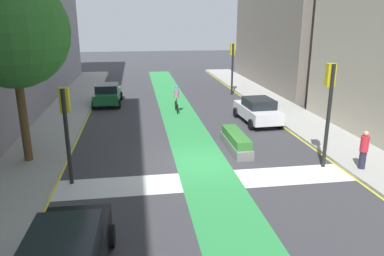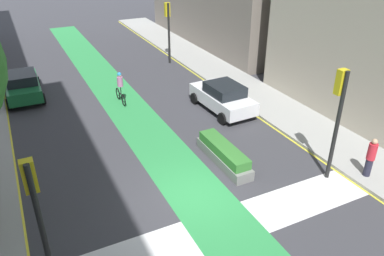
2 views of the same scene
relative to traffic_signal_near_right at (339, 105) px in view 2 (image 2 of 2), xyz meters
The scene contains 14 objects.
ground_plane 6.29m from the traffic_signal_near_right, 167.29° to the left, with size 120.00×120.00×0.00m, color #38383D.
bike_lane_paint 6.21m from the traffic_signal_near_right, 167.06° to the left, with size 2.40×60.00×0.01m, color #2D8C47.
crosswalk_band 6.23m from the traffic_signal_near_right, behind, with size 12.00×1.80×0.01m, color silver.
curb_stripe_left 11.81m from the traffic_signal_near_right, behind, with size 0.16×60.00×0.01m, color yellow.
sidewalk_right 3.96m from the traffic_signal_near_right, 28.77° to the left, with size 3.00×60.00×0.15m, color #9E9E99.
curb_stripe_right 3.43m from the traffic_signal_near_right, 60.32° to the left, with size 0.16×60.00×0.01m, color yellow.
traffic_signal_near_right is the anchor object (origin of this frame).
traffic_signal_near_left 10.72m from the traffic_signal_near_right, behind, with size 0.35×0.52×3.80m.
traffic_signal_far_right 16.19m from the traffic_signal_near_right, 89.77° to the left, with size 0.35×0.52×4.29m.
car_white_right_far 7.62m from the traffic_signal_near_right, 94.74° to the left, with size 2.17×4.27×1.57m.
car_green_left_far 17.40m from the traffic_signal_near_right, 126.20° to the left, with size 2.08×4.23×1.57m.
cyclist_in_lane 12.11m from the traffic_signal_near_right, 116.36° to the left, with size 0.32×1.73×1.86m.
pedestrian_sidewalk_right_a 2.68m from the traffic_signal_near_right, 33.34° to the right, with size 0.34×0.34×1.67m.
median_planter 5.00m from the traffic_signal_near_right, 140.27° to the left, with size 0.82×3.44×0.85m.
Camera 2 is at (-5.20, -10.25, 8.99)m, focal length 35.57 mm.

